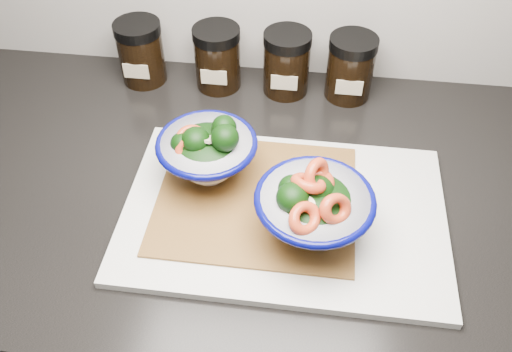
# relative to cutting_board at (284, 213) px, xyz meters

# --- Properties ---
(cabinet) EXTENTS (3.43, 0.58, 0.86)m
(cabinet) POSITION_rel_cutting_board_xyz_m (-0.18, 0.05, -0.48)
(cabinet) COLOR black
(cabinet) RESTS_ON ground
(countertop) EXTENTS (3.50, 0.60, 0.04)m
(countertop) POSITION_rel_cutting_board_xyz_m (-0.18, 0.05, -0.03)
(countertop) COLOR black
(countertop) RESTS_ON cabinet
(cutting_board) EXTENTS (0.45, 0.30, 0.01)m
(cutting_board) POSITION_rel_cutting_board_xyz_m (0.00, 0.00, 0.00)
(cutting_board) COLOR silver
(cutting_board) RESTS_ON countertop
(bamboo_mat) EXTENTS (0.28, 0.24, 0.00)m
(bamboo_mat) POSITION_rel_cutting_board_xyz_m (-0.04, 0.01, 0.01)
(bamboo_mat) COLOR olive
(bamboo_mat) RESTS_ON cutting_board
(bowl_left) EXTENTS (0.15, 0.15, 0.11)m
(bowl_left) POSITION_rel_cutting_board_xyz_m (-0.12, 0.05, 0.06)
(bowl_left) COLOR white
(bowl_left) RESTS_ON bamboo_mat
(bowl_right) EXTENTS (0.16, 0.16, 0.12)m
(bowl_right) POSITION_rel_cutting_board_xyz_m (0.04, -0.04, 0.06)
(bowl_right) COLOR white
(bowl_right) RESTS_ON bamboo_mat
(spice_jar_a) EXTENTS (0.08, 0.08, 0.11)m
(spice_jar_a) POSITION_rel_cutting_board_xyz_m (-0.28, 0.29, 0.05)
(spice_jar_a) COLOR black
(spice_jar_a) RESTS_ON countertop
(spice_jar_b) EXTENTS (0.08, 0.08, 0.11)m
(spice_jar_b) POSITION_rel_cutting_board_xyz_m (-0.15, 0.29, 0.05)
(spice_jar_b) COLOR black
(spice_jar_b) RESTS_ON countertop
(spice_jar_c) EXTENTS (0.08, 0.08, 0.11)m
(spice_jar_c) POSITION_rel_cutting_board_xyz_m (-0.02, 0.29, 0.05)
(spice_jar_c) COLOR black
(spice_jar_c) RESTS_ON countertop
(spice_jar_d) EXTENTS (0.08, 0.08, 0.11)m
(spice_jar_d) POSITION_rel_cutting_board_xyz_m (0.08, 0.29, 0.05)
(spice_jar_d) COLOR black
(spice_jar_d) RESTS_ON countertop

